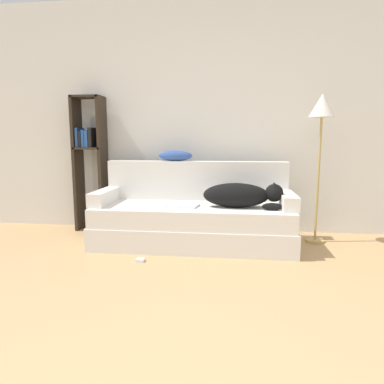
{
  "coord_description": "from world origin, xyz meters",
  "views": [
    {
      "loc": [
        0.21,
        -1.22,
        1.08
      ],
      "look_at": [
        -0.19,
        2.12,
        0.57
      ],
      "focal_mm": 32.0,
      "sensor_mm": 36.0,
      "label": 1
    }
  ],
  "objects_px": {
    "couch": "(193,225)",
    "throw_pillow": "(175,156)",
    "dog": "(242,195)",
    "laptop": "(183,206)",
    "bookshelf": "(90,156)",
    "floor_lamp": "(322,116)",
    "power_adapter": "(140,260)"
  },
  "relations": [
    {
      "from": "couch",
      "to": "throw_pillow",
      "type": "distance_m",
      "value": 0.82
    },
    {
      "from": "couch",
      "to": "throw_pillow",
      "type": "bearing_deg",
      "value": 124.72
    },
    {
      "from": "dog",
      "to": "laptop",
      "type": "height_order",
      "value": "dog"
    },
    {
      "from": "throw_pillow",
      "to": "laptop",
      "type": "bearing_deg",
      "value": -71.09
    },
    {
      "from": "laptop",
      "to": "bookshelf",
      "type": "distance_m",
      "value": 1.42
    },
    {
      "from": "floor_lamp",
      "to": "couch",
      "type": "bearing_deg",
      "value": -168.86
    },
    {
      "from": "throw_pillow",
      "to": "floor_lamp",
      "type": "relative_size",
      "value": 0.25
    },
    {
      "from": "couch",
      "to": "power_adapter",
      "type": "xyz_separation_m",
      "value": [
        -0.41,
        -0.56,
        -0.19
      ]
    },
    {
      "from": "dog",
      "to": "power_adapter",
      "type": "relative_size",
      "value": 10.65
    },
    {
      "from": "throw_pillow",
      "to": "power_adapter",
      "type": "height_order",
      "value": "throw_pillow"
    },
    {
      "from": "power_adapter",
      "to": "couch",
      "type": "bearing_deg",
      "value": 53.76
    },
    {
      "from": "couch",
      "to": "laptop",
      "type": "height_order",
      "value": "laptop"
    },
    {
      "from": "couch",
      "to": "floor_lamp",
      "type": "height_order",
      "value": "floor_lamp"
    },
    {
      "from": "couch",
      "to": "throw_pillow",
      "type": "height_order",
      "value": "throw_pillow"
    },
    {
      "from": "power_adapter",
      "to": "bookshelf",
      "type": "bearing_deg",
      "value": 130.28
    },
    {
      "from": "couch",
      "to": "dog",
      "type": "bearing_deg",
      "value": -8.46
    },
    {
      "from": "floor_lamp",
      "to": "throw_pillow",
      "type": "bearing_deg",
      "value": 176.49
    },
    {
      "from": "throw_pillow",
      "to": "bookshelf",
      "type": "distance_m",
      "value": 1.07
    },
    {
      "from": "laptop",
      "to": "floor_lamp",
      "type": "height_order",
      "value": "floor_lamp"
    },
    {
      "from": "laptop",
      "to": "throw_pillow",
      "type": "bearing_deg",
      "value": 118.47
    },
    {
      "from": "laptop",
      "to": "dog",
      "type": "bearing_deg",
      "value": 11.25
    },
    {
      "from": "floor_lamp",
      "to": "power_adapter",
      "type": "bearing_deg",
      "value": -154.36
    },
    {
      "from": "power_adapter",
      "to": "floor_lamp",
      "type": "bearing_deg",
      "value": 25.64
    },
    {
      "from": "couch",
      "to": "floor_lamp",
      "type": "bearing_deg",
      "value": 11.14
    },
    {
      "from": "laptop",
      "to": "power_adapter",
      "type": "relative_size",
      "value": 4.5
    },
    {
      "from": "dog",
      "to": "power_adapter",
      "type": "bearing_deg",
      "value": -151.48
    },
    {
      "from": "couch",
      "to": "bookshelf",
      "type": "distance_m",
      "value": 1.55
    },
    {
      "from": "couch",
      "to": "power_adapter",
      "type": "relative_size",
      "value": 27.66
    },
    {
      "from": "couch",
      "to": "throw_pillow",
      "type": "relative_size",
      "value": 5.31
    },
    {
      "from": "couch",
      "to": "laptop",
      "type": "xyz_separation_m",
      "value": [
        -0.09,
        -0.09,
        0.22
      ]
    },
    {
      "from": "dog",
      "to": "laptop",
      "type": "distance_m",
      "value": 0.59
    },
    {
      "from": "dog",
      "to": "bookshelf",
      "type": "height_order",
      "value": "bookshelf"
    }
  ]
}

